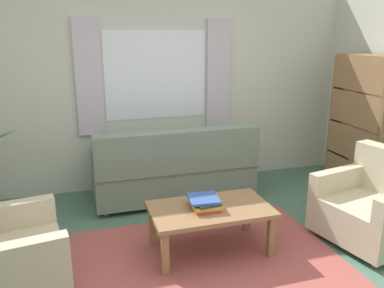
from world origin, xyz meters
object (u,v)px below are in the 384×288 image
Objects in this scene: bookshelf at (360,133)px; book_stack_on_table at (204,202)px; couch at (174,170)px; coffee_table at (210,213)px; armchair_right at (374,206)px.

book_stack_on_table is at bearing 109.39° from bookshelf.
couch is 1.27m from coffee_table.
book_stack_on_table is 2.48m from bookshelf.
bookshelf is (2.32, 0.82, 0.29)m from book_stack_on_table.
coffee_table is at bearing -10.11° from book_stack_on_table.
couch is at bearing 90.61° from coffee_table.
book_stack_on_table is at bearing 88.15° from couch.
couch is at bearing 88.15° from book_stack_on_table.
couch is 1.91× the size of armchair_right.
armchair_right reaches higher than coffee_table.
armchair_right is 0.58× the size of bookshelf.
armchair_right is 0.90× the size of coffee_table.
bookshelf is (2.27, 0.83, 0.40)m from coffee_table.
book_stack_on_table is (-0.04, -1.26, 0.12)m from couch.
couch is 1.73× the size of coffee_table.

